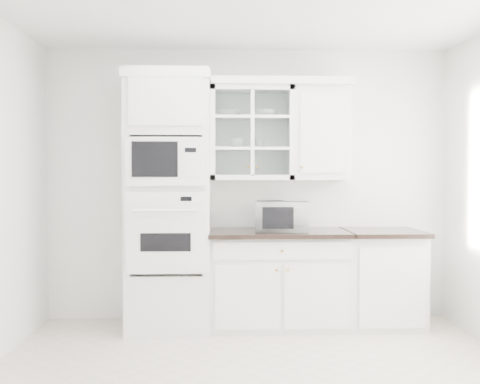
{
  "coord_description": "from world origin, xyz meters",
  "views": [
    {
      "loc": [
        -0.24,
        -3.36,
        1.45
      ],
      "look_at": [
        -0.1,
        1.05,
        1.3
      ],
      "focal_mm": 38.0,
      "sensor_mm": 36.0,
      "label": 1
    }
  ],
  "objects": [
    {
      "name": "room_shell",
      "position": [
        0.0,
        0.43,
        1.78
      ],
      "size": [
        4.0,
        3.5,
        2.7
      ],
      "color": "white",
      "rests_on": "ground"
    },
    {
      "name": "upper_cabinet_glass",
      "position": [
        0.03,
        1.58,
        1.85
      ],
      "size": [
        0.8,
        0.33,
        0.9
      ],
      "color": "white",
      "rests_on": "room_shell"
    },
    {
      "name": "oven_column",
      "position": [
        -0.75,
        1.42,
        1.2
      ],
      "size": [
        0.76,
        0.68,
        2.4
      ],
      "color": "white",
      "rests_on": "ground"
    },
    {
      "name": "base_cabinet_run",
      "position": [
        0.28,
        1.45,
        0.46
      ],
      "size": [
        1.32,
        0.67,
        0.92
      ],
      "color": "white",
      "rests_on": "ground"
    },
    {
      "name": "bowl_a",
      "position": [
        -0.19,
        1.57,
        2.04
      ],
      "size": [
        0.31,
        0.31,
        0.06
      ],
      "primitive_type": "imported",
      "rotation": [
        0.0,
        0.0,
        -0.32
      ],
      "color": "white",
      "rests_on": "upper_cabinet_glass"
    },
    {
      "name": "bowl_b",
      "position": [
        0.17,
        1.57,
        2.04
      ],
      "size": [
        0.24,
        0.24,
        0.07
      ],
      "primitive_type": "imported",
      "rotation": [
        0.0,
        0.0,
        -0.18
      ],
      "color": "white",
      "rests_on": "upper_cabinet_glass"
    },
    {
      "name": "cup_a",
      "position": [
        -0.11,
        1.6,
        1.76
      ],
      "size": [
        0.15,
        0.15,
        0.09
      ],
      "primitive_type": "imported",
      "rotation": [
        0.0,
        0.0,
        0.33
      ],
      "color": "white",
      "rests_on": "upper_cabinet_glass"
    },
    {
      "name": "upper_cabinet_solid",
      "position": [
        0.71,
        1.58,
        1.85
      ],
      "size": [
        0.55,
        0.33,
        0.9
      ],
      "primitive_type": "cube",
      "color": "white",
      "rests_on": "room_shell"
    },
    {
      "name": "extra_base_cabinet",
      "position": [
        1.28,
        1.45,
        0.46
      ],
      "size": [
        0.72,
        0.67,
        0.92
      ],
      "color": "white",
      "rests_on": "ground"
    },
    {
      "name": "cup_b",
      "position": [
        0.11,
        1.57,
        1.76
      ],
      "size": [
        0.11,
        0.11,
        0.09
      ],
      "primitive_type": "imported",
      "rotation": [
        0.0,
        0.0,
        -0.09
      ],
      "color": "white",
      "rests_on": "upper_cabinet_glass"
    },
    {
      "name": "crown_molding",
      "position": [
        -0.07,
        1.56,
        2.33
      ],
      "size": [
        2.14,
        0.38,
        0.07
      ],
      "primitive_type": "cube",
      "color": "white",
      "rests_on": "room_shell"
    },
    {
      "name": "countertop_microwave",
      "position": [
        0.31,
        1.42,
        1.06
      ],
      "size": [
        0.53,
        0.46,
        0.28
      ],
      "primitive_type": "imported",
      "rotation": [
        0.0,
        0.0,
        3.02
      ],
      "color": "white",
      "rests_on": "base_cabinet_run"
    }
  ]
}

